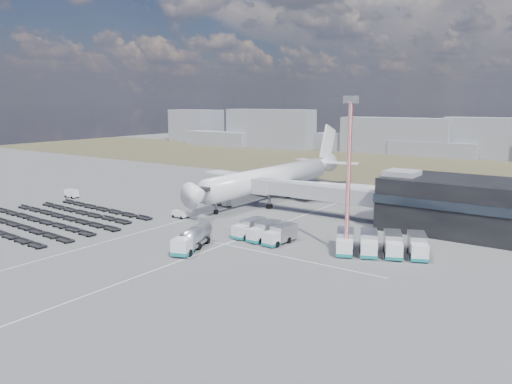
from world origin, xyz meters
The scene contains 16 objects.
ground centered at (0.00, 0.00, 0.00)m, with size 420.00×420.00×0.00m, color #565659.
grass_strip centered at (0.00, 110.00, 0.01)m, with size 420.00×90.00×0.01m, color #4C482D.
lane_markings centered at (9.77, 3.00, 0.01)m, with size 47.12×110.00×0.01m.
terminal centered at (47.77, 23.96, 5.25)m, with size 30.40×16.40×11.00m.
jet_bridge centered at (15.90, 20.42, 5.05)m, with size 30.30×3.80×7.05m.
airliner centered at (0.00, 32.38, 5.29)m, with size 51.59×64.53×17.62m.
skyline centered at (1.33, 151.03, 8.29)m, with size 311.94×26.73×20.10m.
fuel_tanker centered at (13.35, -13.18, 1.79)m, with size 6.17×11.37×3.57m.
pushback_tug centered at (-4.00, 2.12, 0.76)m, with size 3.38×1.90×1.51m, color white.
utility_van centered at (-42.11, 2.42, 1.05)m, with size 3.86×1.75×2.10m, color white.
catering_truck centered at (8.61, 40.62, 1.57)m, with size 3.35×6.91×3.07m.
service_trucks_near centered at (19.91, -1.72, 1.56)m, with size 10.01×7.89×2.88m.
service_trucks_far centered at (39.88, 2.20, 1.69)m, with size 15.89×12.65×3.11m.
uld_row centered at (-8.63, 16.34, 0.92)m, with size 14.01×2.14×1.53m.
baggage_dollies centered at (-24.24, -15.01, 0.41)m, with size 37.35×27.33×0.82m.
floodlight_mast centered at (35.50, -1.40, 12.52)m, with size 2.36×1.93×24.99m.
Camera 1 is at (67.87, -72.27, 24.16)m, focal length 35.00 mm.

